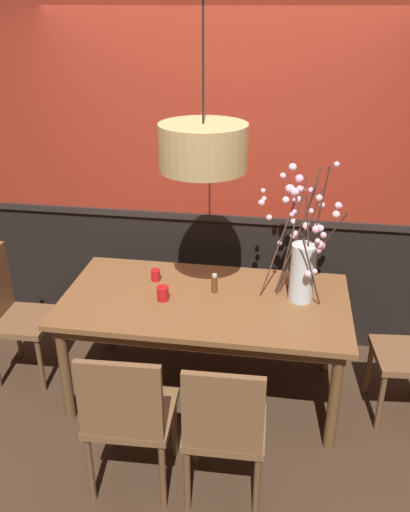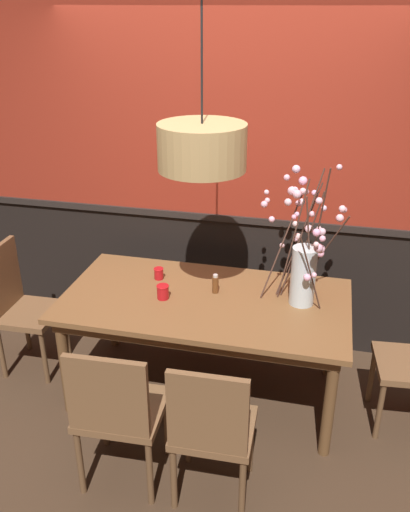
{
  "view_description": "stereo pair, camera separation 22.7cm",
  "coord_description": "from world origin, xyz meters",
  "px_view_note": "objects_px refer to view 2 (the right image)",
  "views": [
    {
      "loc": [
        0.49,
        -3.04,
        2.52
      ],
      "look_at": [
        0.0,
        0.0,
        1.07
      ],
      "focal_mm": 37.86,
      "sensor_mm": 36.0,
      "label": 1
    },
    {
      "loc": [
        0.71,
        -3.0,
        2.52
      ],
      "look_at": [
        0.0,
        0.0,
        1.07
      ],
      "focal_mm": 37.86,
      "sensor_mm": 36.0,
      "label": 2
    }
  ],
  "objects_px": {
    "chair_head_west_end": "(19,303)",
    "vase_with_blossoms": "(304,264)",
    "pendant_lamp": "(202,147)",
    "condiment_bottle": "(215,284)",
    "chair_near_side_right": "(211,427)",
    "chair_near_side_left": "(117,409)",
    "candle_holder_nearer_edge": "(163,292)",
    "candle_holder_nearer_center": "(159,273)",
    "dining_table": "(205,309)"
  },
  "relations": [
    {
      "from": "chair_head_west_end",
      "to": "vase_with_blossoms",
      "type": "height_order",
      "value": "vase_with_blossoms"
    },
    {
      "from": "condiment_bottle",
      "to": "chair_near_side_right",
      "type": "bearing_deg",
      "value": -78.78
    },
    {
      "from": "chair_near_side_left",
      "to": "candle_holder_nearer_center",
      "type": "relative_size",
      "value": 11.53
    },
    {
      "from": "condiment_bottle",
      "to": "chair_near_side_left",
      "type": "bearing_deg",
      "value": -108.13
    },
    {
      "from": "dining_table",
      "to": "chair_near_side_right",
      "type": "bearing_deg",
      "value": -74.67
    },
    {
      "from": "chair_near_side_left",
      "to": "candle_holder_nearer_center",
      "type": "xyz_separation_m",
      "value": [
        -0.1,
        1.09,
        0.27
      ]
    },
    {
      "from": "vase_with_blossoms",
      "to": "pendant_lamp",
      "type": "height_order",
      "value": "pendant_lamp"
    },
    {
      "from": "candle_holder_nearer_edge",
      "to": "condiment_bottle",
      "type": "height_order",
      "value": "condiment_bottle"
    },
    {
      "from": "chair_head_west_end",
      "to": "candle_holder_nearer_center",
      "type": "bearing_deg",
      "value": 10.93
    },
    {
      "from": "vase_with_blossoms",
      "to": "chair_head_west_end",
      "type": "bearing_deg",
      "value": -176.7
    },
    {
      "from": "chair_near_side_left",
      "to": "candle_holder_nearer_edge",
      "type": "bearing_deg",
      "value": 89.52
    },
    {
      "from": "chair_head_west_end",
      "to": "candle_holder_nearer_center",
      "type": "height_order",
      "value": "chair_head_west_end"
    },
    {
      "from": "vase_with_blossoms",
      "to": "pendant_lamp",
      "type": "xyz_separation_m",
      "value": [
        -0.61,
        -0.21,
        0.76
      ]
    },
    {
      "from": "candle_holder_nearer_center",
      "to": "pendant_lamp",
      "type": "height_order",
      "value": "pendant_lamp"
    },
    {
      "from": "chair_near_side_right",
      "to": "condiment_bottle",
      "type": "relative_size",
      "value": 6.92
    },
    {
      "from": "dining_table",
      "to": "pendant_lamp",
      "type": "height_order",
      "value": "pendant_lamp"
    },
    {
      "from": "dining_table",
      "to": "chair_near_side_right",
      "type": "distance_m",
      "value": 0.94
    },
    {
      "from": "candle_holder_nearer_center",
      "to": "pendant_lamp",
      "type": "relative_size",
      "value": 0.06
    },
    {
      "from": "chair_head_west_end",
      "to": "candle_holder_nearer_edge",
      "type": "height_order",
      "value": "chair_head_west_end"
    },
    {
      "from": "chair_near_side_right",
      "to": "pendant_lamp",
      "type": "height_order",
      "value": "pendant_lamp"
    },
    {
      "from": "chair_near_side_left",
      "to": "chair_head_west_end",
      "type": "xyz_separation_m",
      "value": [
        -1.11,
        0.89,
        0.01
      ]
    },
    {
      "from": "chair_near_side_right",
      "to": "condiment_bottle",
      "type": "height_order",
      "value": "chair_near_side_right"
    },
    {
      "from": "dining_table",
      "to": "chair_head_west_end",
      "type": "bearing_deg",
      "value": -179.98
    },
    {
      "from": "chair_head_west_end",
      "to": "pendant_lamp",
      "type": "distance_m",
      "value": 1.87
    },
    {
      "from": "chair_near_side_left",
      "to": "vase_with_blossoms",
      "type": "xyz_separation_m",
      "value": [
        0.89,
        1.01,
        0.49
      ]
    },
    {
      "from": "chair_near_side_left",
      "to": "dining_table",
      "type": "bearing_deg",
      "value": 72.97
    },
    {
      "from": "chair_near_side_left",
      "to": "vase_with_blossoms",
      "type": "distance_m",
      "value": 1.43
    },
    {
      "from": "candle_holder_nearer_center",
      "to": "candle_holder_nearer_edge",
      "type": "relative_size",
      "value": 0.85
    },
    {
      "from": "chair_near_side_left",
      "to": "candle_holder_nearer_edge",
      "type": "xyz_separation_m",
      "value": [
        0.01,
        0.83,
        0.27
      ]
    },
    {
      "from": "vase_with_blossoms",
      "to": "pendant_lamp",
      "type": "relative_size",
      "value": 0.69
    },
    {
      "from": "candle_holder_nearer_edge",
      "to": "pendant_lamp",
      "type": "relative_size",
      "value": 0.07
    },
    {
      "from": "chair_near_side_left",
      "to": "chair_head_west_end",
      "type": "distance_m",
      "value": 1.43
    },
    {
      "from": "chair_head_west_end",
      "to": "chair_near_side_right",
      "type": "bearing_deg",
      "value": -28.61
    },
    {
      "from": "dining_table",
      "to": "chair_head_west_end",
      "type": "distance_m",
      "value": 1.39
    },
    {
      "from": "dining_table",
      "to": "vase_with_blossoms",
      "type": "relative_size",
      "value": 2.06
    },
    {
      "from": "chair_near_side_right",
      "to": "vase_with_blossoms",
      "type": "relative_size",
      "value": 1.02
    },
    {
      "from": "chair_head_west_end",
      "to": "chair_near_side_left",
      "type": "bearing_deg",
      "value": -38.78
    },
    {
      "from": "candle_holder_nearer_edge",
      "to": "vase_with_blossoms",
      "type": "bearing_deg",
      "value": 11.53
    },
    {
      "from": "condiment_bottle",
      "to": "chair_head_west_end",
      "type": "bearing_deg",
      "value": -176.31
    },
    {
      "from": "vase_with_blossoms",
      "to": "pendant_lamp",
      "type": "bearing_deg",
      "value": -160.71
    },
    {
      "from": "vase_with_blossoms",
      "to": "candle_holder_nearer_center",
      "type": "relative_size",
      "value": 11.08
    },
    {
      "from": "condiment_bottle",
      "to": "pendant_lamp",
      "type": "bearing_deg",
      "value": -102.92
    },
    {
      "from": "candle_holder_nearer_center",
      "to": "candle_holder_nearer_edge",
      "type": "bearing_deg",
      "value": -66.76
    },
    {
      "from": "chair_near_side_left",
      "to": "candle_holder_nearer_center",
      "type": "bearing_deg",
      "value": 95.46
    },
    {
      "from": "chair_near_side_right",
      "to": "chair_head_west_end",
      "type": "relative_size",
      "value": 0.95
    },
    {
      "from": "dining_table",
      "to": "condiment_bottle",
      "type": "bearing_deg",
      "value": 61.97
    },
    {
      "from": "vase_with_blossoms",
      "to": "condiment_bottle",
      "type": "relative_size",
      "value": 6.8
    },
    {
      "from": "dining_table",
      "to": "candle_holder_nearer_edge",
      "type": "bearing_deg",
      "value": -166.46
    },
    {
      "from": "condiment_bottle",
      "to": "vase_with_blossoms",
      "type": "bearing_deg",
      "value": 2.31
    },
    {
      "from": "chair_near_side_right",
      "to": "chair_head_west_end",
      "type": "xyz_separation_m",
      "value": [
        -1.63,
        0.89,
        0.02
      ]
    }
  ]
}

